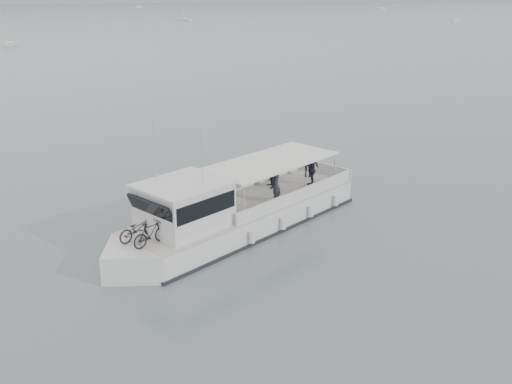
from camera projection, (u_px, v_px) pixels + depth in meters
name	position (u px, v px, depth m)	size (l,w,h in m)	color
ground	(302.00, 198.00, 29.65)	(1400.00, 1400.00, 0.00)	#535F62
tour_boat	(227.00, 215.00, 24.86)	(13.48, 7.31, 5.76)	silver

